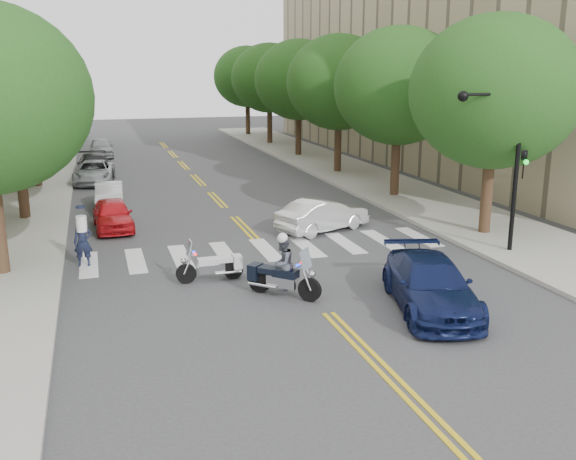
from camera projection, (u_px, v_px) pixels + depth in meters
name	position (u px, v px, depth m)	size (l,w,h in m)	color
ground	(328.00, 313.00, 17.36)	(140.00, 140.00, 0.00)	#38383A
sidewalk_left	(25.00, 187.00, 35.05)	(5.00, 60.00, 0.15)	#9E9991
sidewalk_right	(348.00, 171.00, 40.41)	(5.00, 60.00, 0.15)	#9E9991
building_right	(543.00, 2.00, 46.08)	(26.00, 44.00, 22.00)	tan
tree_l_1	(12.00, 90.00, 26.48)	(6.40, 6.40, 8.45)	#382316
tree_l_2	(29.00, 85.00, 33.89)	(6.40, 6.40, 8.45)	#382316
tree_l_3	(39.00, 82.00, 41.31)	(6.40, 6.40, 8.45)	#382316
tree_l_4	(46.00, 79.00, 48.72)	(6.40, 6.40, 8.45)	#382316
tree_l_5	(52.00, 78.00, 56.14)	(6.40, 6.40, 8.45)	#382316
tree_r_0	(495.00, 92.00, 24.03)	(6.40, 6.40, 8.45)	#382316
tree_r_1	(398.00, 86.00, 31.45)	(6.40, 6.40, 8.45)	#382316
tree_r_2	(339.00, 82.00, 38.86)	(6.40, 6.40, 8.45)	#382316
tree_r_3	(299.00, 80.00, 46.28)	(6.40, 6.40, 8.45)	#382316
tree_r_4	(269.00, 78.00, 53.69)	(6.40, 6.40, 8.45)	#382316
tree_r_5	(247.00, 77.00, 61.11)	(6.40, 6.40, 8.45)	#382316
traffic_signal_pole	(506.00, 150.00, 21.86)	(2.82, 0.42, 6.00)	black
motorcycle_police	(281.00, 268.00, 18.47)	(1.84, 1.84, 1.91)	black
motorcycle_parked	(216.00, 266.00, 19.93)	(2.10, 0.46, 1.36)	black
officer_standing	(83.00, 242.00, 21.28)	(0.61, 0.40, 1.66)	#151A31
convertible	(323.00, 215.00, 25.90)	(1.41, 4.05, 1.33)	white
sedan_blue	(430.00, 285.00, 17.50)	(1.98, 4.86, 1.41)	#101943
parked_car_a	(113.00, 214.00, 26.17)	(1.49, 3.69, 1.26)	red
parked_car_b	(109.00, 195.00, 30.25)	(1.24, 3.55, 1.17)	#BCBCBC
parked_car_c	(94.00, 172.00, 36.61)	(2.12, 4.60, 1.28)	#919498
parked_car_d	(95.00, 166.00, 38.50)	(1.94, 4.78, 1.39)	black
parked_car_e	(101.00, 147.00, 47.23)	(1.67, 4.14, 1.41)	gray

